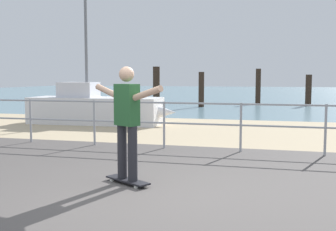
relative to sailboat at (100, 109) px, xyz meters
name	(u,v)px	position (x,y,z in m)	size (l,w,h in m)	color
ground_plane	(117,224)	(4.07, -8.61, -0.52)	(24.00, 10.00, 0.04)	#514C49
beach_strip	(219,131)	(4.07, -0.61, -0.52)	(24.00, 6.00, 0.04)	tan
sea_surface	(260,93)	(4.07, 27.39, -0.52)	(72.00, 50.00, 0.04)	slate
railing_fence	(164,117)	(3.33, -4.01, 0.18)	(13.35, 0.05, 1.05)	#9EA0A5
sailboat	(100,109)	(0.00, 0.00, 0.00)	(4.98, 1.54, 5.18)	silver
skateboard	(128,180)	(3.62, -7.07, -0.45)	(0.79, 0.58, 0.08)	black
skateboarder	(127,116)	(3.62, -7.07, 0.50)	(1.29, 0.81, 1.65)	#26262B
groyne_post_0	(156,86)	(-0.84, 9.41, 0.55)	(0.38, 0.38, 2.14)	#332319
groyne_post_1	(201,90)	(1.88, 8.43, 0.39)	(0.29, 0.29, 1.83)	#332319
groyne_post_2	(258,86)	(4.60, 11.83, 0.50)	(0.29, 0.29, 2.04)	#332319
groyne_post_3	(308,90)	(7.32, 10.96, 0.33)	(0.32, 0.32, 1.69)	#332319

